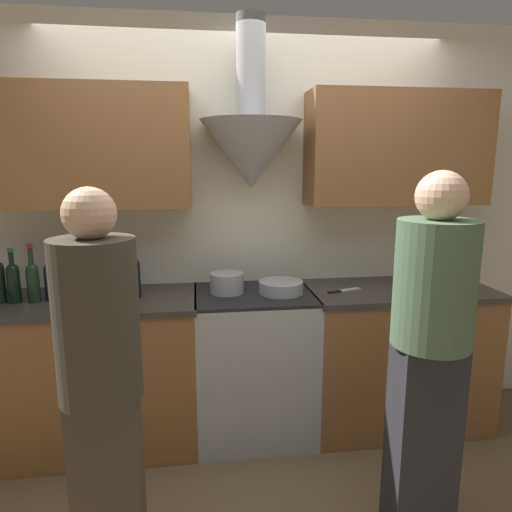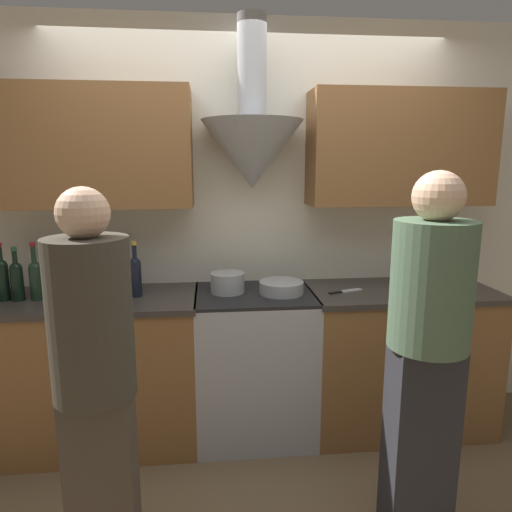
{
  "view_description": "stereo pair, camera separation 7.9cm",
  "coord_description": "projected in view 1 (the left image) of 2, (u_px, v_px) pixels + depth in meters",
  "views": [
    {
      "loc": [
        -0.34,
        -2.35,
        1.7
      ],
      "look_at": [
        0.0,
        0.22,
        1.18
      ],
      "focal_mm": 32.0,
      "sensor_mm": 36.0,
      "label": 1
    },
    {
      "loc": [
        -0.26,
        -2.36,
        1.7
      ],
      "look_at": [
        0.0,
        0.22,
        1.18
      ],
      "focal_mm": 32.0,
      "sensor_mm": 36.0,
      "label": 2
    }
  ],
  "objects": [
    {
      "name": "mixing_bowl",
      "position": [
        281.0,
        287.0,
        2.78
      ],
      "size": [
        0.27,
        0.27,
        0.07
      ],
      "color": "#A8AAAF",
      "rests_on": "stove_range"
    },
    {
      "name": "wall_back",
      "position": [
        245.0,
        200.0,
        2.94
      ],
      "size": [
        8.4,
        0.62,
        2.6
      ],
      "color": "silver",
      "rests_on": "ground_plane"
    },
    {
      "name": "counter_right",
      "position": [
        394.0,
        355.0,
        3.01
      ],
      "size": [
        1.17,
        0.62,
        0.93
      ],
      "color": "brown",
      "rests_on": "ground_plane"
    },
    {
      "name": "orange_fruit",
      "position": [
        409.0,
        277.0,
        3.02
      ],
      "size": [
        0.08,
        0.08,
        0.08
      ],
      "color": "orange",
      "rests_on": "counter_right"
    },
    {
      "name": "stove_range",
      "position": [
        254.0,
        363.0,
        2.89
      ],
      "size": [
        0.72,
        0.6,
        0.93
      ],
      "color": "#A8AAAF",
      "rests_on": "ground_plane"
    },
    {
      "name": "wine_bottle_3",
      "position": [
        33.0,
        280.0,
        2.59
      ],
      "size": [
        0.07,
        0.07,
        0.34
      ],
      "color": "black",
      "rests_on": "counter_left"
    },
    {
      "name": "person_foreground_left",
      "position": [
        101.0,
        378.0,
        1.73
      ],
      "size": [
        0.31,
        0.31,
        1.63
      ],
      "color": "#473D33",
      "rests_on": "ground_plane"
    },
    {
      "name": "stock_pot",
      "position": [
        227.0,
        283.0,
        2.79
      ],
      "size": [
        0.21,
        0.21,
        0.12
      ],
      "color": "#A8AAAF",
      "rests_on": "stove_range"
    },
    {
      "name": "wine_bottle_5",
      "position": [
        67.0,
        277.0,
        2.64
      ],
      "size": [
        0.07,
        0.07,
        0.33
      ],
      "color": "black",
      "rests_on": "counter_left"
    },
    {
      "name": "wine_bottle_7",
      "position": [
        99.0,
        276.0,
        2.66
      ],
      "size": [
        0.07,
        0.07,
        0.33
      ],
      "color": "black",
      "rests_on": "counter_left"
    },
    {
      "name": "counter_left",
      "position": [
        90.0,
        373.0,
        2.76
      ],
      "size": [
        1.3,
        0.62,
        0.93
      ],
      "color": "brown",
      "rests_on": "ground_plane"
    },
    {
      "name": "ground_plane",
      "position": [
        261.0,
        461.0,
        2.66
      ],
      "size": [
        12.0,
        12.0,
        0.0
      ],
      "primitive_type": "plane",
      "color": "brown"
    },
    {
      "name": "person_foreground_right",
      "position": [
        430.0,
        342.0,
        2.01
      ],
      "size": [
        0.34,
        0.34,
        1.68
      ],
      "color": "#28282D",
      "rests_on": "ground_plane"
    },
    {
      "name": "wine_bottle_4",
      "position": [
        51.0,
        279.0,
        2.62
      ],
      "size": [
        0.08,
        0.08,
        0.32
      ],
      "color": "black",
      "rests_on": "counter_left"
    },
    {
      "name": "wine_bottle_2",
      "position": [
        13.0,
        281.0,
        2.57
      ],
      "size": [
        0.07,
        0.07,
        0.31
      ],
      "color": "black",
      "rests_on": "counter_left"
    },
    {
      "name": "wine_bottle_8",
      "position": [
        117.0,
        276.0,
        2.67
      ],
      "size": [
        0.08,
        0.08,
        0.33
      ],
      "color": "black",
      "rests_on": "counter_left"
    },
    {
      "name": "wine_bottle_6",
      "position": [
        81.0,
        276.0,
        2.63
      ],
      "size": [
        0.08,
        0.08,
        0.34
      ],
      "color": "black",
      "rests_on": "counter_left"
    },
    {
      "name": "wine_bottle_9",
      "position": [
        135.0,
        275.0,
        2.68
      ],
      "size": [
        0.07,
        0.07,
        0.33
      ],
      "color": "black",
      "rests_on": "counter_left"
    },
    {
      "name": "chefs_knife",
      "position": [
        344.0,
        290.0,
        2.83
      ],
      "size": [
        0.23,
        0.11,
        0.01
      ],
      "rotation": [
        0.0,
        0.0,
        0.34
      ],
      "color": "silver",
      "rests_on": "counter_right"
    }
  ]
}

